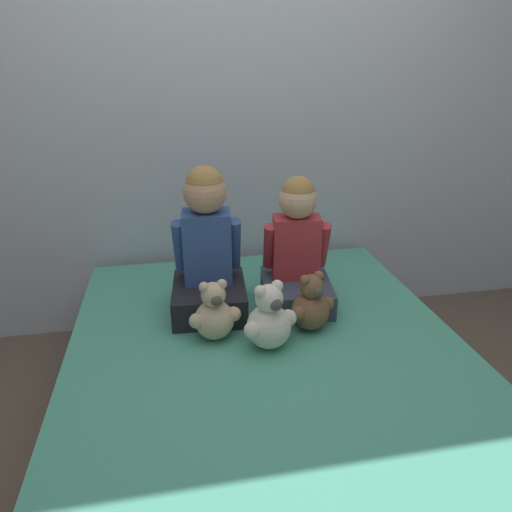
{
  "coord_description": "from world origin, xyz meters",
  "views": [
    {
      "loc": [
        -0.34,
        -1.51,
        1.5
      ],
      "look_at": [
        0.0,
        0.29,
        0.71
      ],
      "focal_mm": 32.0,
      "sensor_mm": 36.0,
      "label": 1
    }
  ],
  "objects_px": {
    "teddy_bear_between_children": "(269,320)",
    "teddy_bear_held_by_right_child": "(311,306)",
    "child_on_left": "(207,252)",
    "teddy_bear_held_by_left_child": "(214,314)",
    "child_on_right": "(297,253)",
    "bed": "(269,391)"
  },
  "relations": [
    {
      "from": "child_on_left",
      "to": "teddy_bear_held_by_left_child",
      "type": "height_order",
      "value": "child_on_left"
    },
    {
      "from": "child_on_left",
      "to": "teddy_bear_held_by_left_child",
      "type": "xyz_separation_m",
      "value": [
        -0.0,
        -0.26,
        -0.17
      ]
    },
    {
      "from": "teddy_bear_between_children",
      "to": "teddy_bear_held_by_right_child",
      "type": "bearing_deg",
      "value": 4.37
    },
    {
      "from": "bed",
      "to": "teddy_bear_held_by_right_child",
      "type": "distance_m",
      "value": 0.4
    },
    {
      "from": "teddy_bear_held_by_right_child",
      "to": "teddy_bear_between_children",
      "type": "bearing_deg",
      "value": -175.12
    },
    {
      "from": "child_on_left",
      "to": "teddy_bear_between_children",
      "type": "relative_size",
      "value": 2.33
    },
    {
      "from": "child_on_left",
      "to": "teddy_bear_held_by_left_child",
      "type": "relative_size",
      "value": 2.54
    },
    {
      "from": "teddy_bear_between_children",
      "to": "child_on_right",
      "type": "bearing_deg",
      "value": 38.1
    },
    {
      "from": "child_on_left",
      "to": "teddy_bear_between_children",
      "type": "bearing_deg",
      "value": -56.0
    },
    {
      "from": "teddy_bear_held_by_left_child",
      "to": "teddy_bear_between_children",
      "type": "height_order",
      "value": "teddy_bear_between_children"
    },
    {
      "from": "teddy_bear_held_by_left_child",
      "to": "teddy_bear_held_by_right_child",
      "type": "height_order",
      "value": "same"
    },
    {
      "from": "child_on_left",
      "to": "teddy_bear_held_by_right_child",
      "type": "bearing_deg",
      "value": -27.89
    },
    {
      "from": "child_on_left",
      "to": "teddy_bear_held_by_left_child",
      "type": "distance_m",
      "value": 0.31
    },
    {
      "from": "child_on_left",
      "to": "child_on_right",
      "type": "relative_size",
      "value": 1.11
    },
    {
      "from": "bed",
      "to": "teddy_bear_held_by_left_child",
      "type": "bearing_deg",
      "value": 149.98
    },
    {
      "from": "child_on_left",
      "to": "teddy_bear_held_by_left_child",
      "type": "bearing_deg",
      "value": -86.01
    },
    {
      "from": "teddy_bear_between_children",
      "to": "child_on_left",
      "type": "bearing_deg",
      "value": 97.82
    },
    {
      "from": "teddy_bear_held_by_left_child",
      "to": "teddy_bear_held_by_right_child",
      "type": "distance_m",
      "value": 0.41
    },
    {
      "from": "bed",
      "to": "child_on_right",
      "type": "relative_size",
      "value": 3.16
    },
    {
      "from": "child_on_right",
      "to": "teddy_bear_held_by_right_child",
      "type": "xyz_separation_m",
      "value": [
        -0.0,
        -0.26,
        -0.13
      ]
    },
    {
      "from": "child_on_right",
      "to": "teddy_bear_between_children",
      "type": "relative_size",
      "value": 2.11
    },
    {
      "from": "teddy_bear_held_by_left_child",
      "to": "teddy_bear_held_by_right_child",
      "type": "bearing_deg",
      "value": -10.05
    }
  ]
}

